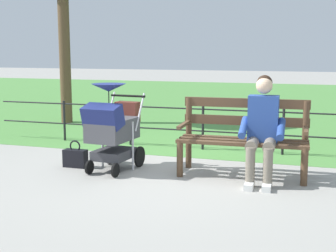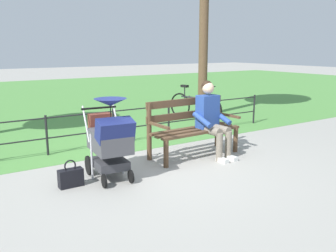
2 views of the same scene
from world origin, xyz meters
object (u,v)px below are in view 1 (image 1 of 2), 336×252
Objects in this scene: park_bench at (244,134)px; handbag at (75,158)px; stroller at (112,126)px; person_on_bench at (262,126)px.

park_bench reaches higher than handbag.
park_bench is 1.41× the size of stroller.
stroller reaches higher than park_bench.
stroller is at bearing 177.68° from handbag.
stroller is (1.91, 0.12, -0.08)m from person_on_bench.
person_on_bench reaches higher than stroller.
person_on_bench is at bearing -176.55° from stroller.
handbag is (2.48, 0.09, -0.55)m from person_on_bench.
person_on_bench reaches higher than park_bench.
handbag is at bearing 2.13° from person_on_bench.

